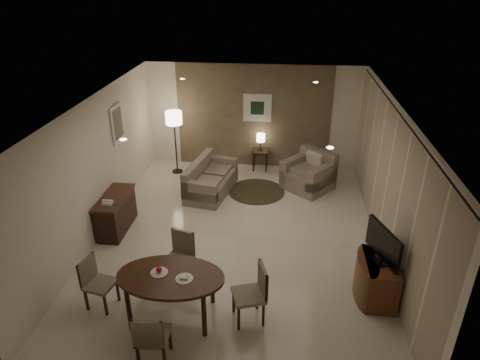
# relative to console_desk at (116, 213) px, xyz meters

# --- Properties ---
(room_shell) EXTENTS (5.50, 7.00, 2.70)m
(room_shell) POSITION_rel_console_desk_xyz_m (2.49, 0.40, 0.98)
(room_shell) COLOR beige
(room_shell) RESTS_ON ground
(taupe_accent) EXTENTS (3.96, 0.03, 2.70)m
(taupe_accent) POSITION_rel_console_desk_xyz_m (2.49, 3.48, 0.98)
(taupe_accent) COLOR #78694A
(taupe_accent) RESTS_ON wall_back
(curtain_wall) EXTENTS (0.08, 6.70, 2.58)m
(curtain_wall) POSITION_rel_console_desk_xyz_m (5.17, 0.00, 0.95)
(curtain_wall) COLOR #C1AF97
(curtain_wall) RESTS_ON wall_right
(curtain_rod) EXTENTS (0.03, 6.80, 0.03)m
(curtain_rod) POSITION_rel_console_desk_xyz_m (5.17, 0.00, 2.27)
(curtain_rod) COLOR black
(curtain_rod) RESTS_ON wall_right
(art_back_frame) EXTENTS (0.72, 0.03, 0.72)m
(art_back_frame) POSITION_rel_console_desk_xyz_m (2.59, 3.46, 1.23)
(art_back_frame) COLOR silver
(art_back_frame) RESTS_ON wall_back
(art_back_canvas) EXTENTS (0.34, 0.01, 0.34)m
(art_back_canvas) POSITION_rel_console_desk_xyz_m (2.59, 3.44, 1.23)
(art_back_canvas) COLOR black
(art_back_canvas) RESTS_ON wall_back
(art_left_frame) EXTENTS (0.03, 0.60, 0.80)m
(art_left_frame) POSITION_rel_console_desk_xyz_m (-0.23, 1.20, 1.48)
(art_left_frame) COLOR silver
(art_left_frame) RESTS_ON wall_left
(art_left_canvas) EXTENTS (0.01, 0.46, 0.64)m
(art_left_canvas) POSITION_rel_console_desk_xyz_m (-0.21, 1.20, 1.48)
(art_left_canvas) COLOR gray
(art_left_canvas) RESTS_ON wall_left
(downlight_nl) EXTENTS (0.10, 0.10, 0.01)m
(downlight_nl) POSITION_rel_console_desk_xyz_m (1.09, -1.80, 2.31)
(downlight_nl) COLOR white
(downlight_nl) RESTS_ON ceiling
(downlight_nr) EXTENTS (0.10, 0.10, 0.01)m
(downlight_nr) POSITION_rel_console_desk_xyz_m (3.89, -1.80, 2.31)
(downlight_nr) COLOR white
(downlight_nr) RESTS_ON ceiling
(downlight_fl) EXTENTS (0.10, 0.10, 0.01)m
(downlight_fl) POSITION_rel_console_desk_xyz_m (1.09, 1.80, 2.31)
(downlight_fl) COLOR white
(downlight_fl) RESTS_ON ceiling
(downlight_fr) EXTENTS (0.10, 0.10, 0.01)m
(downlight_fr) POSITION_rel_console_desk_xyz_m (3.89, 1.80, 2.31)
(downlight_fr) COLOR white
(downlight_fr) RESTS_ON ceiling
(console_desk) EXTENTS (0.48, 1.20, 0.75)m
(console_desk) POSITION_rel_console_desk_xyz_m (0.00, 0.00, 0.00)
(console_desk) COLOR #442616
(console_desk) RESTS_ON floor
(telephone) EXTENTS (0.20, 0.14, 0.09)m
(telephone) POSITION_rel_console_desk_xyz_m (0.00, -0.30, 0.43)
(telephone) COLOR white
(telephone) RESTS_ON console_desk
(tv_cabinet) EXTENTS (0.48, 0.90, 0.70)m
(tv_cabinet) POSITION_rel_console_desk_xyz_m (4.89, -1.50, -0.03)
(tv_cabinet) COLOR brown
(tv_cabinet) RESTS_ON floor
(flat_tv) EXTENTS (0.36, 0.85, 0.60)m
(flat_tv) POSITION_rel_console_desk_xyz_m (4.87, -1.50, 0.65)
(flat_tv) COLOR black
(flat_tv) RESTS_ON tv_cabinet
(dining_table) EXTENTS (1.60, 1.00, 0.75)m
(dining_table) POSITION_rel_console_desk_xyz_m (1.72, -2.25, 0.00)
(dining_table) COLOR #442616
(dining_table) RESTS_ON floor
(chair_near) EXTENTS (0.44, 0.44, 0.87)m
(chair_near) POSITION_rel_console_desk_xyz_m (1.68, -3.09, 0.06)
(chair_near) COLOR gray
(chair_near) RESTS_ON floor
(chair_far) EXTENTS (0.54, 0.54, 0.90)m
(chair_far) POSITION_rel_console_desk_xyz_m (1.63, -1.47, 0.07)
(chair_far) COLOR gray
(chair_far) RESTS_ON floor
(chair_left) EXTENTS (0.49, 0.49, 0.85)m
(chair_left) POSITION_rel_console_desk_xyz_m (0.57, -2.16, 0.05)
(chair_left) COLOR gray
(chair_left) RESTS_ON floor
(chair_right) EXTENTS (0.57, 0.57, 0.93)m
(chair_right) POSITION_rel_console_desk_xyz_m (2.87, -2.21, 0.09)
(chair_right) COLOR gray
(chair_right) RESTS_ON floor
(plate_a) EXTENTS (0.26, 0.26, 0.02)m
(plate_a) POSITION_rel_console_desk_xyz_m (1.54, -2.20, 0.38)
(plate_a) COLOR white
(plate_a) RESTS_ON dining_table
(plate_b) EXTENTS (0.26, 0.26, 0.02)m
(plate_b) POSITION_rel_console_desk_xyz_m (1.94, -2.30, 0.38)
(plate_b) COLOR white
(plate_b) RESTS_ON dining_table
(fruit_apple) EXTENTS (0.09, 0.09, 0.09)m
(fruit_apple) POSITION_rel_console_desk_xyz_m (1.54, -2.20, 0.44)
(fruit_apple) COLOR red
(fruit_apple) RESTS_ON plate_a
(napkin) EXTENTS (0.12, 0.08, 0.03)m
(napkin) POSITION_rel_console_desk_xyz_m (1.94, -2.30, 0.41)
(napkin) COLOR white
(napkin) RESTS_ON plate_b
(round_rug) EXTENTS (1.34, 1.34, 0.01)m
(round_rug) POSITION_rel_console_desk_xyz_m (2.71, 1.93, -0.37)
(round_rug) COLOR #443C26
(round_rug) RESTS_ON floor
(sofa) EXTENTS (1.76, 1.11, 0.77)m
(sofa) POSITION_rel_console_desk_xyz_m (1.64, 1.79, 0.01)
(sofa) COLOR gray
(sofa) RESTS_ON floor
(armchair) EXTENTS (1.38, 1.38, 0.89)m
(armchair) POSITION_rel_console_desk_xyz_m (3.91, 2.24, 0.07)
(armchair) COLOR gray
(armchair) RESTS_ON floor
(side_table) EXTENTS (0.42, 0.42, 0.53)m
(side_table) POSITION_rel_console_desk_xyz_m (2.71, 3.23, -0.11)
(side_table) COLOR black
(side_table) RESTS_ON floor
(table_lamp) EXTENTS (0.22, 0.22, 0.50)m
(table_lamp) POSITION_rel_console_desk_xyz_m (2.71, 3.23, 0.41)
(table_lamp) COLOR #FFEAC1
(table_lamp) RESTS_ON side_table
(floor_lamp) EXTENTS (0.41, 0.41, 1.63)m
(floor_lamp) POSITION_rel_console_desk_xyz_m (0.56, 2.82, 0.44)
(floor_lamp) COLOR #FFE5B7
(floor_lamp) RESTS_ON floor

